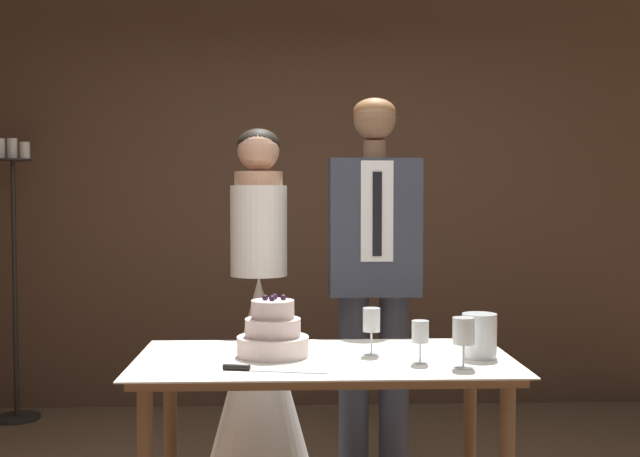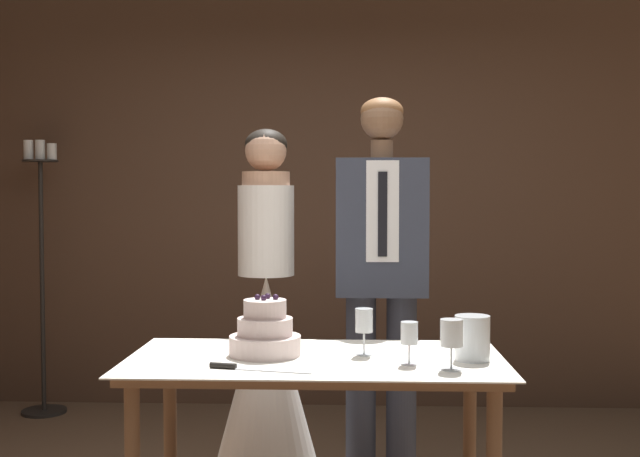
{
  "view_description": "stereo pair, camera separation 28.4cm",
  "coord_description": "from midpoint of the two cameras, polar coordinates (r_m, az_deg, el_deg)",
  "views": [
    {
      "loc": [
        -0.11,
        -2.98,
        1.41
      ],
      "look_at": [
        0.03,
        0.55,
        1.25
      ],
      "focal_mm": 45.0,
      "sensor_mm": 36.0,
      "label": 1
    },
    {
      "loc": [
        0.17,
        -2.98,
        1.41
      ],
      "look_at": [
        0.03,
        0.55,
        1.25
      ],
      "focal_mm": 45.0,
      "sensor_mm": 36.0,
      "label": 2
    }
  ],
  "objects": [
    {
      "name": "wall_back",
      "position": [
        5.32,
        2.04,
        1.89
      ],
      "size": [
        5.14,
        0.12,
        2.69
      ],
      "primitive_type": "cube",
      "color": "#513828",
      "rests_on": "ground_plane"
    },
    {
      "name": "bride",
      "position": [
        4.04,
        -1.81,
        -8.47
      ],
      "size": [
        0.54,
        0.54,
        1.72
      ],
      "color": "white",
      "rests_on": "ground_plane"
    },
    {
      "name": "groom",
      "position": [
        3.98,
        6.44,
        -2.44
      ],
      "size": [
        0.45,
        0.25,
        1.88
      ],
      "color": "#333847",
      "rests_on": "ground_plane"
    },
    {
      "name": "wine_glass_far",
      "position": [
        3.19,
        5.71,
        -6.72
      ],
      "size": [
        0.07,
        0.07,
        0.19
      ],
      "color": "silver",
      "rests_on": "cake_table"
    },
    {
      "name": "cake_table",
      "position": [
        3.18,
        2.27,
        -10.73
      ],
      "size": [
        1.47,
        0.77,
        0.76
      ],
      "color": "brown",
      "rests_on": "ground_plane"
    },
    {
      "name": "cake_knife",
      "position": [
        2.95,
        -2.92,
        -9.87
      ],
      "size": [
        0.38,
        0.1,
        0.02
      ],
      "rotation": [
        0.0,
        0.0,
        -0.21
      ],
      "color": "silver",
      "rests_on": "cake_table"
    },
    {
      "name": "tiered_cake",
      "position": [
        3.19,
        -1.37,
        -7.48
      ],
      "size": [
        0.28,
        0.28,
        0.24
      ],
      "color": "beige",
      "rests_on": "cake_table"
    },
    {
      "name": "wine_glass_middle",
      "position": [
        3.05,
        9.05,
        -7.53
      ],
      "size": [
        0.07,
        0.07,
        0.16
      ],
      "color": "silver",
      "rests_on": "cake_table"
    },
    {
      "name": "wine_glass_near",
      "position": [
        2.98,
        12.06,
        -7.48
      ],
      "size": [
        0.08,
        0.08,
        0.19
      ],
      "color": "silver",
      "rests_on": "cake_table"
    },
    {
      "name": "candle_stand",
      "position": [
        5.34,
        -17.75,
        -3.27
      ],
      "size": [
        0.28,
        0.28,
        1.74
      ],
      "color": "black",
      "rests_on": "ground_plane"
    },
    {
      "name": "hurricane_candle",
      "position": [
        3.18,
        13.33,
        -7.67
      ],
      "size": [
        0.14,
        0.14,
        0.17
      ],
      "color": "silver",
      "rests_on": "cake_table"
    }
  ]
}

